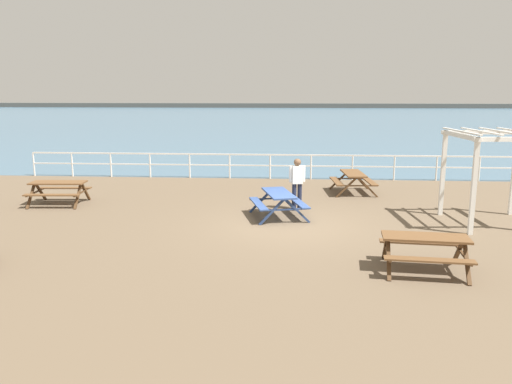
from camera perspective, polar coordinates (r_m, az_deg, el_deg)
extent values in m
cube|color=brown|center=(14.89, 3.63, -4.04)|extent=(30.00, 24.00, 0.20)
cube|color=#476B84|center=(67.22, 4.06, 8.04)|extent=(142.00, 90.00, 0.01)
cube|color=#4C4C47|center=(110.18, 4.11, 9.32)|extent=(142.00, 6.00, 1.80)
cube|color=white|center=(22.29, 3.86, 4.11)|extent=(23.00, 0.06, 0.06)
cube|color=white|center=(22.35, 3.84, 2.91)|extent=(23.00, 0.05, 0.05)
cylinder|color=white|center=(25.18, -23.36, 2.83)|extent=(0.07, 0.07, 1.05)
cylinder|color=white|center=(24.42, -19.67, 2.87)|extent=(0.07, 0.07, 1.05)
cylinder|color=white|center=(23.76, -15.76, 2.88)|extent=(0.07, 0.07, 1.05)
cylinder|color=white|center=(23.22, -11.64, 2.89)|extent=(0.07, 0.07, 1.05)
cylinder|color=white|center=(22.81, -7.35, 2.88)|extent=(0.07, 0.07, 1.05)
cylinder|color=white|center=(22.53, -2.93, 2.85)|extent=(0.07, 0.07, 1.05)
cylinder|color=white|center=(22.38, 1.57, 2.81)|extent=(0.07, 0.07, 1.05)
cylinder|color=white|center=(22.37, 6.11, 2.74)|extent=(0.07, 0.07, 1.05)
cylinder|color=white|center=(22.51, 10.62, 2.66)|extent=(0.07, 0.07, 1.05)
cylinder|color=white|center=(22.78, 15.05, 2.57)|extent=(0.07, 0.07, 1.05)
cylinder|color=white|center=(23.18, 19.35, 2.46)|extent=(0.07, 0.07, 1.05)
cylinder|color=white|center=(23.71, 23.48, 2.35)|extent=(0.07, 0.07, 1.05)
cube|color=brown|center=(11.56, 18.25, -4.78)|extent=(1.86, 0.86, 0.05)
cube|color=brown|center=(12.24, 17.73, -5.33)|extent=(1.82, 0.42, 0.04)
cube|color=brown|center=(11.07, 18.64, -7.15)|extent=(1.82, 0.42, 0.04)
cube|color=#50351E|center=(12.17, 21.52, -6.05)|extent=(0.15, 0.80, 0.79)
cube|color=#50351E|center=(11.47, 22.30, -7.15)|extent=(0.15, 0.80, 0.79)
cube|color=#50351E|center=(11.81, 21.91, -6.38)|extent=(0.20, 1.50, 0.04)
cube|color=#50351E|center=(11.93, 14.15, -5.93)|extent=(0.15, 0.80, 0.79)
cube|color=#50351E|center=(11.22, 14.46, -7.06)|extent=(0.15, 0.80, 0.79)
cube|color=#50351E|center=(11.56, 14.31, -6.27)|extent=(0.20, 1.50, 0.04)
cube|color=#334C84|center=(15.58, 2.52, -0.13)|extent=(1.14, 1.92, 0.05)
cube|color=#334C84|center=(15.52, 0.28, -1.30)|extent=(0.71, 1.81, 0.04)
cube|color=#334C84|center=(15.80, 4.70, -1.11)|extent=(0.71, 1.81, 0.04)
cube|color=navy|center=(16.33, 0.60, -0.93)|extent=(0.79, 0.28, 0.79)
cube|color=navy|center=(16.49, 3.16, -0.83)|extent=(0.79, 0.28, 0.79)
cube|color=navy|center=(16.39, 1.89, -0.73)|extent=(1.47, 0.44, 0.04)
cube|color=navy|center=(14.84, 1.79, -2.19)|extent=(0.79, 0.28, 0.79)
cube|color=navy|center=(15.02, 4.58, -2.06)|extent=(0.79, 0.28, 0.79)
cube|color=navy|center=(14.91, 3.20, -1.96)|extent=(1.47, 0.44, 0.04)
cube|color=brown|center=(18.57, -21.07, 0.98)|extent=(1.84, 0.81, 0.05)
cube|color=brown|center=(19.19, -20.34, 0.44)|extent=(1.81, 0.38, 0.04)
cube|color=brown|center=(18.06, -21.71, -0.31)|extent=(1.81, 0.38, 0.04)
cube|color=#50351E|center=(18.72, -18.35, 0.07)|extent=(0.13, 0.80, 0.79)
cube|color=#50351E|center=(18.02, -19.10, -0.39)|extent=(0.13, 0.80, 0.79)
cube|color=#50351E|center=(18.36, -18.73, -0.02)|extent=(0.16, 1.50, 0.04)
cube|color=#50351E|center=(19.27, -22.75, 0.08)|extent=(0.13, 0.80, 0.79)
cube|color=#50351E|center=(18.60, -23.64, -0.38)|extent=(0.13, 0.80, 0.79)
cube|color=#50351E|center=(18.93, -23.20, -0.01)|extent=(0.16, 1.50, 0.04)
cube|color=brown|center=(19.59, 10.72, 2.05)|extent=(0.84, 1.85, 0.05)
cube|color=brown|center=(19.53, 8.90, 1.19)|extent=(0.40, 1.82, 0.04)
cube|color=brown|center=(19.77, 12.45, 1.18)|extent=(0.40, 1.82, 0.04)
cube|color=#50351E|center=(20.34, 9.22, 1.37)|extent=(0.80, 0.14, 0.79)
cube|color=#50351E|center=(20.48, 11.29, 1.36)|extent=(0.80, 0.14, 0.79)
cube|color=#50351E|center=(20.40, 10.26, 1.49)|extent=(1.50, 0.18, 0.04)
cube|color=#50351E|center=(18.83, 10.01, 0.55)|extent=(0.80, 0.14, 0.79)
cube|color=#50351E|center=(18.98, 12.24, 0.54)|extent=(0.80, 0.14, 0.79)
cube|color=#50351E|center=(18.89, 11.13, 0.68)|extent=(1.50, 0.18, 0.04)
cylinder|color=#1E2338|center=(16.75, 4.84, -0.48)|extent=(0.14, 0.14, 0.85)
cylinder|color=#1E2338|center=(16.71, 4.24, -0.50)|extent=(0.14, 0.14, 0.85)
cube|color=white|center=(16.60, 4.58, 1.92)|extent=(0.38, 0.29, 0.58)
cylinder|color=white|center=(16.65, 5.32, 2.04)|extent=(0.09, 0.09, 0.52)
cylinder|color=white|center=(16.54, 3.84, 2.01)|extent=(0.09, 0.09, 0.52)
sphere|color=brown|center=(16.54, 4.61, 3.31)|extent=(0.23, 0.23, 0.23)
cube|color=white|center=(16.80, 19.96, 1.77)|extent=(0.12, 0.12, 2.50)
cube|color=white|center=(14.79, 22.94, 0.33)|extent=(0.12, 0.12, 2.50)
cube|color=white|center=(15.63, 21.70, 5.82)|extent=(0.33, 2.44, 0.12)
cube|color=white|center=(17.07, 23.73, 6.07)|extent=(2.44, 0.33, 0.12)
cube|color=white|center=(15.62, 21.74, 6.26)|extent=(0.30, 2.56, 0.04)
cube|color=white|center=(15.83, 23.58, 6.18)|extent=(0.30, 2.56, 0.04)
cube|color=white|center=(16.07, 25.38, 6.10)|extent=(0.30, 2.56, 0.04)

